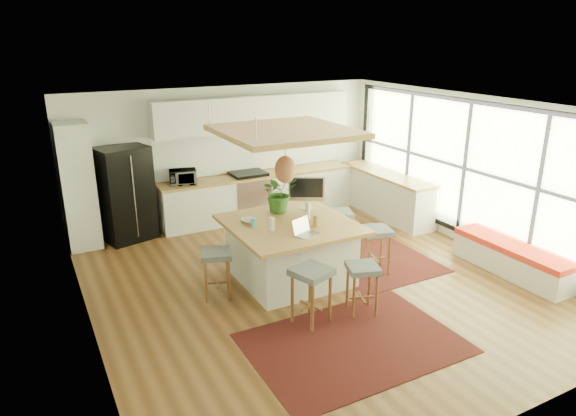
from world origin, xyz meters
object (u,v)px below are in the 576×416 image
stool_near_left (311,298)px  laptop (307,227)px  island (290,251)px  monitor (306,194)px  stool_right_back (339,232)px  stool_left_side (217,274)px  stool_right_front (375,252)px  microwave (183,175)px  stool_near_right (362,289)px  fridge (125,192)px  island_plant (279,197)px

stool_near_left → laptop: laptop is taller
island → monitor: monitor is taller
stool_right_back → monitor: (-0.72, -0.10, 0.83)m
stool_left_side → island: bearing=1.9°
stool_right_front → microwave: bearing=122.6°
monitor → stool_near_right: bearing=-66.5°
stool_near_right → microwave: bearing=105.6°
fridge → stool_right_front: size_ratio=2.33×
stool_right_front → monitor: size_ratio=1.26×
island → microwave: 3.04m
island → stool_near_left: island is taller
stool_right_front → stool_right_back: 1.01m
stool_right_front → island_plant: 1.78m
stool_right_back → stool_left_side: stool_right_back is taller
island → island_plant: island_plant is taller
fridge → microwave: bearing=-15.9°
island → stool_near_left: bearing=-106.1°
stool_left_side → monitor: monitor is taller
stool_near_right → laptop: size_ratio=1.98×
fridge → island_plant: (1.99, -2.32, 0.26)m
stool_right_front → microwave: microwave is taller
laptop → island_plant: bearing=62.8°
stool_right_front → microwave: (-2.11, 3.31, 0.74)m
stool_right_front → monitor: monitor is taller
stool_near_left → stool_near_right: size_ratio=1.11×
island → monitor: bearing=40.0°
island → stool_right_front: 1.39m
stool_near_right → stool_right_front: size_ratio=0.94×
island → stool_right_front: size_ratio=2.46×
stool_right_front → laptop: laptop is taller
stool_right_front → laptop: size_ratio=2.11×
stool_left_side → microwave: microwave is taller
stool_left_side → stool_right_front: bearing=-9.1°
stool_near_left → stool_right_back: stool_near_left is taller
stool_near_left → stool_left_side: (-0.85, 1.25, 0.00)m
fridge → stool_right_back: bearing=-51.2°
stool_near_left → stool_left_side: bearing=124.3°
monitor → fridge: bearing=164.0°
stool_near_right → monitor: (0.17, 1.84, 0.83)m
stool_near_right → stool_right_back: stool_right_back is taller
island → stool_right_front: island is taller
island → stool_right_back: 1.39m
stool_near_right → island_plant: size_ratio=1.10×
island → monitor: size_ratio=3.10×
microwave → stool_right_front: bearing=-44.5°
island → stool_right_back: (1.27, 0.56, -0.11)m
stool_near_left → stool_right_back: bearing=48.4°
stool_left_side → monitor: size_ratio=1.21×
stool_right_back → stool_right_front: bearing=-87.8°
stool_near_left → island_plant: (0.47, 1.85, 0.83)m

